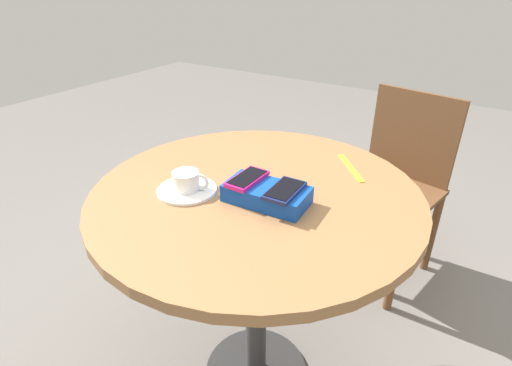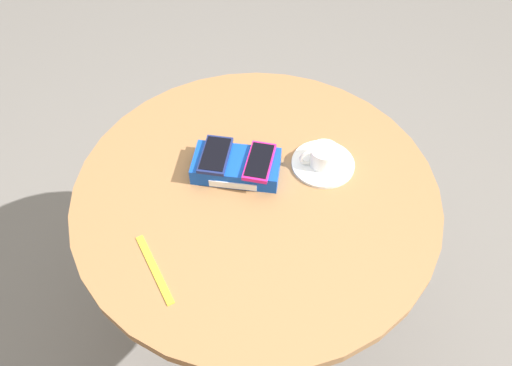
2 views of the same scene
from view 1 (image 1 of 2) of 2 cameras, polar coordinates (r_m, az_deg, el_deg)
round_table at (r=1.16m, az=-0.00°, el=-6.17°), size 0.91×0.91×0.77m
phone_box at (r=1.03m, az=1.53°, el=-1.61°), size 0.22×0.13×0.05m
phone_navy at (r=0.99m, az=4.11°, el=-1.04°), size 0.07×0.13×0.01m
phone_magenta at (r=1.04m, az=-1.13°, el=0.59°), size 0.06×0.13×0.01m
saucer at (r=1.10m, az=-9.83°, el=-0.99°), size 0.16×0.16×0.01m
coffee_cup at (r=1.09m, az=-9.82°, el=0.38°), size 0.10×0.07×0.05m
lanyard_strap at (r=1.25m, az=13.38°, el=2.15°), size 0.14×0.16×0.00m
chair_near_window at (r=1.91m, az=18.83°, el=-0.19°), size 0.49×0.49×0.84m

